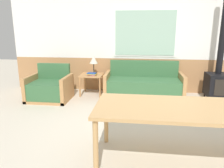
{
  "coord_description": "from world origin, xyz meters",
  "views": [
    {
      "loc": [
        -0.25,
        -3.04,
        1.6
      ],
      "look_at": [
        -0.76,
        1.08,
        0.56
      ],
      "focal_mm": 35.0,
      "sensor_mm": 36.0,
      "label": 1
    }
  ],
  "objects_px": {
    "couch": "(143,86)",
    "dining_table": "(183,112)",
    "armchair": "(50,89)",
    "table_lamp": "(94,60)",
    "wood_stove": "(219,74)",
    "side_table": "(92,78)"
  },
  "relations": [
    {
      "from": "couch",
      "to": "dining_table",
      "type": "relative_size",
      "value": 0.9
    },
    {
      "from": "armchair",
      "to": "table_lamp",
      "type": "relative_size",
      "value": 2.08
    },
    {
      "from": "table_lamp",
      "to": "dining_table",
      "type": "bearing_deg",
      "value": -59.66
    },
    {
      "from": "armchair",
      "to": "wood_stove",
      "type": "height_order",
      "value": "wood_stove"
    },
    {
      "from": "armchair",
      "to": "wood_stove",
      "type": "relative_size",
      "value": 0.37
    },
    {
      "from": "couch",
      "to": "dining_table",
      "type": "bearing_deg",
      "value": -81.59
    },
    {
      "from": "side_table",
      "to": "table_lamp",
      "type": "distance_m",
      "value": 0.43
    },
    {
      "from": "dining_table",
      "to": "armchair",
      "type": "bearing_deg",
      "value": 139.62
    },
    {
      "from": "table_lamp",
      "to": "wood_stove",
      "type": "bearing_deg",
      "value": -2.98
    },
    {
      "from": "side_table",
      "to": "table_lamp",
      "type": "relative_size",
      "value": 1.21
    },
    {
      "from": "armchair",
      "to": "table_lamp",
      "type": "bearing_deg",
      "value": 29.64
    },
    {
      "from": "couch",
      "to": "armchair",
      "type": "bearing_deg",
      "value": -166.43
    },
    {
      "from": "wood_stove",
      "to": "side_table",
      "type": "bearing_deg",
      "value": 178.91
    },
    {
      "from": "dining_table",
      "to": "wood_stove",
      "type": "bearing_deg",
      "value": 64.1
    },
    {
      "from": "table_lamp",
      "to": "dining_table",
      "type": "relative_size",
      "value": 0.22
    },
    {
      "from": "table_lamp",
      "to": "wood_stove",
      "type": "xyz_separation_m",
      "value": [
        2.94,
        -0.15,
        -0.25
      ]
    },
    {
      "from": "couch",
      "to": "side_table",
      "type": "relative_size",
      "value": 3.38
    },
    {
      "from": "armchair",
      "to": "table_lamp",
      "type": "distance_m",
      "value": 1.26
    },
    {
      "from": "side_table",
      "to": "table_lamp",
      "type": "xyz_separation_m",
      "value": [
        0.03,
        0.1,
        0.42
      ]
    },
    {
      "from": "armchair",
      "to": "dining_table",
      "type": "xyz_separation_m",
      "value": [
        2.57,
        -2.18,
        0.4
      ]
    },
    {
      "from": "dining_table",
      "to": "table_lamp",
      "type": "bearing_deg",
      "value": 120.34
    },
    {
      "from": "couch",
      "to": "dining_table",
      "type": "xyz_separation_m",
      "value": [
        0.4,
        -2.71,
        0.4
      ]
    }
  ]
}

